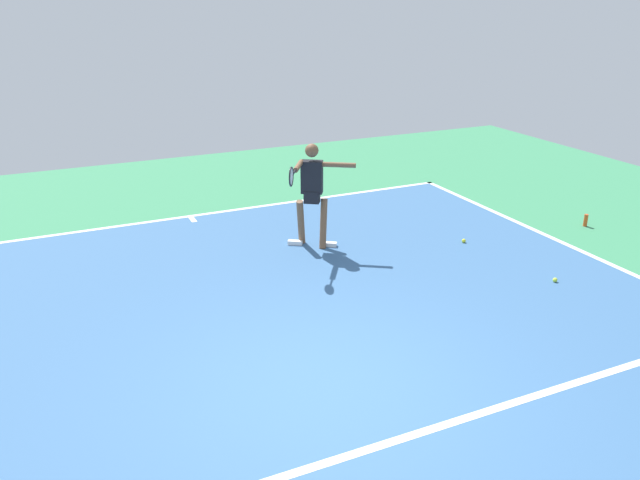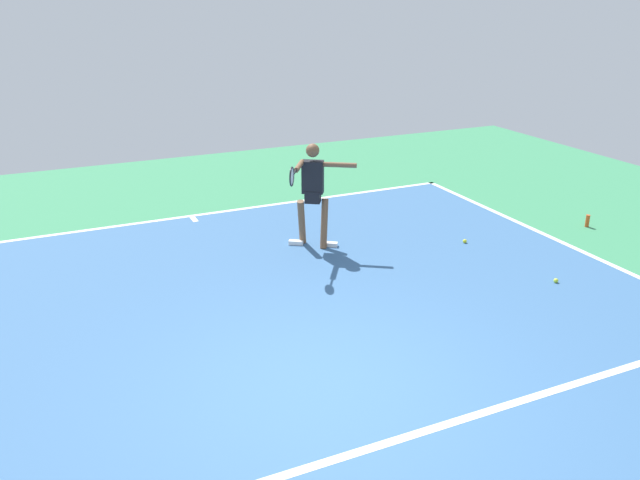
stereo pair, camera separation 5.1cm
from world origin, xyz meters
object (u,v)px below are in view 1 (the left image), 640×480
(tennis_player, at_px, (312,189))
(water_bottle, at_px, (586,220))
(tennis_ball_centre_court, at_px, (555,280))
(tennis_ball_near_service_line, at_px, (464,241))

(tennis_player, height_order, water_bottle, tennis_player)
(tennis_player, distance_m, tennis_ball_centre_court, 3.93)
(tennis_ball_centre_court, bearing_deg, tennis_player, -46.22)
(tennis_ball_centre_court, bearing_deg, water_bottle, -144.59)
(tennis_ball_centre_court, height_order, tennis_ball_near_service_line, same)
(tennis_ball_near_service_line, height_order, water_bottle, water_bottle)
(tennis_ball_centre_court, xyz_separation_m, tennis_ball_near_service_line, (0.26, -1.83, 0.00))
(water_bottle, bearing_deg, tennis_ball_centre_court, 35.41)
(tennis_ball_centre_court, relative_size, water_bottle, 0.30)
(tennis_player, relative_size, water_bottle, 7.86)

